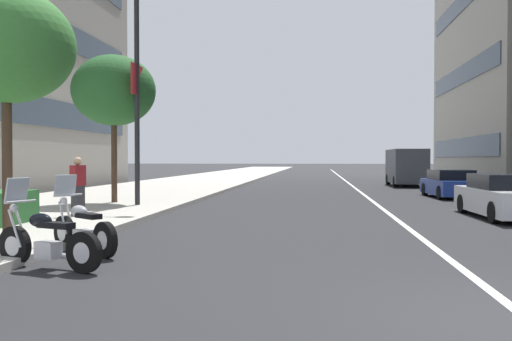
% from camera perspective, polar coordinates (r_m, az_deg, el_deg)
% --- Properties ---
extents(sidewalk_right_plaza, '(160.00, 8.42, 0.15)m').
position_cam_1_polar(sidewalk_right_plaza, '(37.44, -7.92, -1.47)').
color(sidewalk_right_plaza, '#B2ADA3').
rests_on(sidewalk_right_plaza, ground).
extents(lane_centre_stripe, '(110.00, 0.16, 0.01)m').
position_cam_1_polar(lane_centre_stripe, '(41.38, 9.49, -1.32)').
color(lane_centre_stripe, silver).
rests_on(lane_centre_stripe, ground).
extents(motorcycle_by_sign_pole, '(0.93, 2.12, 1.49)m').
position_cam_1_polar(motorcycle_by_sign_pole, '(9.87, -20.58, -6.81)').
color(motorcycle_by_sign_pole, black).
rests_on(motorcycle_by_sign_pole, ground).
extents(motorcycle_nearest_camera, '(1.44, 1.82, 1.49)m').
position_cam_1_polar(motorcycle_nearest_camera, '(11.26, -17.25, -5.80)').
color(motorcycle_nearest_camera, black).
rests_on(motorcycle_nearest_camera, ground).
extents(car_mid_block_traffic, '(4.70, 1.98, 1.34)m').
position_cam_1_polar(car_mid_block_traffic, '(18.72, 24.05, -2.51)').
color(car_mid_block_traffic, silver).
rests_on(car_mid_block_traffic, ground).
extents(car_approaching_light, '(4.34, 2.00, 1.30)m').
position_cam_1_polar(car_approaching_light, '(27.56, 19.17, -1.33)').
color(car_approaching_light, navy).
rests_on(car_approaching_light, ground).
extents(delivery_van_ahead, '(5.20, 2.17, 2.44)m').
position_cam_1_polar(delivery_van_ahead, '(38.48, 15.07, 0.41)').
color(delivery_van_ahead, '#4C5156').
rests_on(delivery_van_ahead, ground).
extents(street_lamp_with_banners, '(1.26, 2.11, 7.64)m').
position_cam_1_polar(street_lamp_with_banners, '(20.73, -11.26, 9.37)').
color(street_lamp_with_banners, '#232326').
rests_on(street_lamp_with_banners, sidewalk_right_plaza).
extents(street_tree_mid_sidewalk, '(2.98, 2.98, 5.41)m').
position_cam_1_polar(street_tree_mid_sidewalk, '(13.69, -24.12, 11.49)').
color(street_tree_mid_sidewalk, '#473323').
rests_on(street_tree_mid_sidewalk, sidewalk_right_plaza).
extents(street_tree_far_plaza, '(3.17, 3.17, 5.62)m').
position_cam_1_polar(street_tree_far_plaza, '(22.21, -14.29, 7.87)').
color(street_tree_far_plaza, '#473323').
rests_on(street_tree_far_plaza, sidewalk_right_plaza).
extents(pedestrian_on_plaza, '(0.47, 0.41, 1.71)m').
position_cam_1_polar(pedestrian_on_plaza, '(17.25, -17.70, -1.50)').
color(pedestrian_on_plaza, '#2D2D33').
rests_on(pedestrian_on_plaza, sidewalk_right_plaza).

